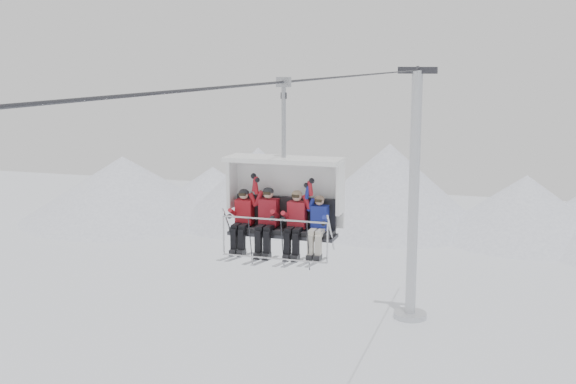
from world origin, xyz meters
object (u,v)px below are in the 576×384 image
(lift_tower_right, at_px, (413,214))
(skier_center_left, at_px, (267,218))
(skier_far_right, at_px, (318,224))
(chairlift_carrier, at_px, (286,195))
(skier_far_left, at_px, (243,218))
(skier_center_right, at_px, (296,221))

(lift_tower_right, height_order, skier_center_left, lift_tower_right)
(skier_center_left, height_order, skier_far_right, skier_center_left)
(chairlift_carrier, relative_size, skier_far_left, 2.36)
(skier_far_right, bearing_deg, chairlift_carrier, 159.47)
(skier_far_left, height_order, skier_far_right, skier_far_left)
(lift_tower_right, bearing_deg, chairlift_carrier, -90.00)
(lift_tower_right, xyz_separation_m, skier_center_right, (0.34, -22.50, 4.43))
(lift_tower_right, bearing_deg, skier_far_left, -92.38)
(chairlift_carrier, height_order, skier_far_left, chairlift_carrier)
(chairlift_carrier, distance_m, skier_far_left, 1.13)
(skier_center_left, relative_size, skier_center_right, 1.00)
(lift_tower_right, distance_m, skier_far_right, 22.95)
(skier_far_left, height_order, skier_center_left, skier_center_left)
(lift_tower_right, distance_m, chairlift_carrier, 22.73)
(skier_center_left, height_order, skier_center_right, skier_center_left)
(skier_far_left, bearing_deg, chairlift_carrier, 18.81)
(chairlift_carrier, relative_size, skier_center_right, 2.36)
(chairlift_carrier, distance_m, skier_center_right, 0.70)
(skier_center_right, bearing_deg, chairlift_carrier, 137.50)
(skier_far_right, bearing_deg, skier_center_right, 178.75)
(skier_far_left, relative_size, skier_center_left, 1.00)
(skier_far_left, relative_size, skier_center_right, 1.00)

